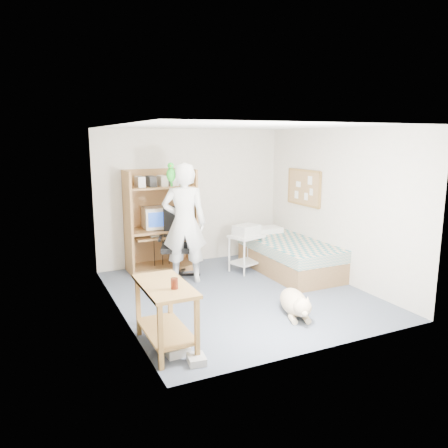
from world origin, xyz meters
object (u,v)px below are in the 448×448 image
bed (289,256)px  office_chair (177,252)px  computer_hutch (160,225)px  printer_cart (246,247)px  person (184,223)px  side_desk (165,306)px  dog (295,303)px

bed → office_chair: 1.97m
computer_hutch → printer_cart: computer_hutch is taller
person → printer_cart: (1.18, 0.07, -0.54)m
office_chair → printer_cart: (1.21, -0.24, 0.01)m
side_desk → person: (1.00, 2.10, 0.49)m
office_chair → dog: size_ratio=1.17×
computer_hutch → printer_cart: (1.34, -0.76, -0.38)m
office_chair → printer_cart: bearing=10.4°
bed → person: (-1.85, 0.29, 0.69)m
computer_hutch → side_desk: bearing=-106.1°
dog → printer_cart: (0.34, 2.02, 0.27)m
bed → dog: bearing=-121.0°
computer_hutch → side_desk: 3.08m
bed → side_desk: side_desk is taller
bed → printer_cart: 0.77m
person → bed: bearing=-167.3°
bed → dog: 1.94m
bed → office_chair: (-1.87, 0.60, 0.13)m
computer_hutch → person: bearing=-79.5°
side_desk → office_chair: 2.60m
computer_hutch → dog: 3.03m
side_desk → office_chair: (0.98, 2.41, -0.07)m
bed → dog: bed is taller
side_desk → person: 2.38m
dog → printer_cart: bearing=99.0°
dog → side_desk: bearing=-156.8°
person → printer_cart: person is taller
side_desk → printer_cart: bearing=44.8°
computer_hutch → bed: computer_hutch is taller
person → dog: person is taller
side_desk → bed: bearing=32.5°
office_chair → person: 0.64m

